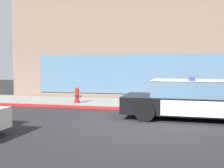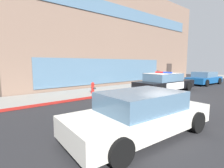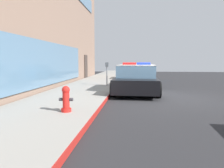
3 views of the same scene
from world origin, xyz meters
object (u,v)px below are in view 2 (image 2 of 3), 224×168
at_px(car_down_street, 204,78).
at_px(fire_hydrant, 93,88).
at_px(police_cruiser, 164,82).
at_px(parking_meter, 158,75).
at_px(car_far_lane, 141,114).

bearing_deg(car_down_street, fire_hydrant, 172.25).
xyz_separation_m(police_cruiser, car_down_street, (6.79, -0.10, -0.05)).
relative_size(fire_hydrant, parking_meter, 0.54).
distance_m(police_cruiser, parking_meter, 2.34).
bearing_deg(car_far_lane, fire_hydrant, -107.02).
distance_m(car_down_street, car_far_lane, 14.78).
bearing_deg(car_far_lane, car_down_street, -160.96).
distance_m(police_cruiser, car_down_street, 6.79).
relative_size(police_cruiser, car_far_lane, 1.13).
bearing_deg(police_cruiser, fire_hydrant, 160.67).
bearing_deg(fire_hydrant, car_far_lane, -110.14).
height_order(police_cruiser, car_down_street, police_cruiser).
bearing_deg(car_far_lane, parking_meter, -143.77).
xyz_separation_m(fire_hydrant, parking_meter, (6.73, -0.28, 0.58)).
height_order(car_down_street, parking_meter, parking_meter).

